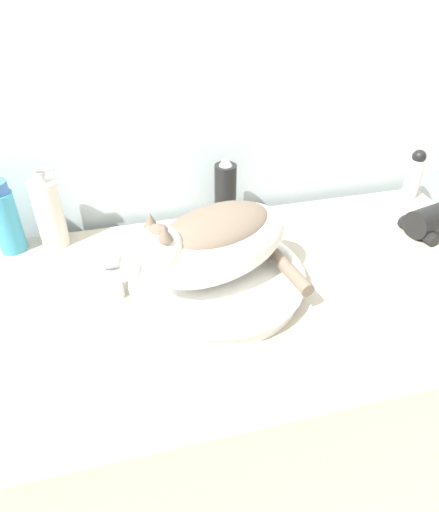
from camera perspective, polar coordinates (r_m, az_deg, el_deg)
The scene contains 10 objects.
wall_back at distance 1.14m, azimuth -1.78°, elevation 20.94°, with size 8.00×0.05×2.40m.
vanity_counter at distance 1.29m, azimuth 2.76°, elevation -19.16°, with size 1.22×0.64×0.87m.
sink_basin at distance 0.95m, azimuth -0.25°, elevation -2.88°, with size 0.37×0.37×0.05m.
cat at distance 0.89m, azimuth -0.67°, elevation 1.92°, with size 0.36×0.28×0.17m.
faucet at distance 0.92m, azimuth -12.93°, elevation -1.07°, with size 0.15×0.05×0.15m.
deodorant_stick at distance 1.38m, azimuth 23.18°, elevation 9.39°, with size 0.04×0.04×0.14m.
soap_pump_bottle at distance 1.13m, azimuth -20.50°, elevation 5.03°, with size 0.06×0.06×0.20m.
hairspray_can_black at distance 1.15m, azimuth 0.74°, elevation 7.92°, with size 0.05×0.05×0.18m.
mouthwash_bottle at distance 1.14m, azimuth -25.23°, elevation 4.27°, with size 0.06×0.06×0.18m.
hair_dryer at distance 1.25m, azimuth 25.21°, elevation 4.11°, with size 0.17×0.12×0.07m.
Camera 1 is at (-0.24, -0.38, 1.50)m, focal length 32.00 mm.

